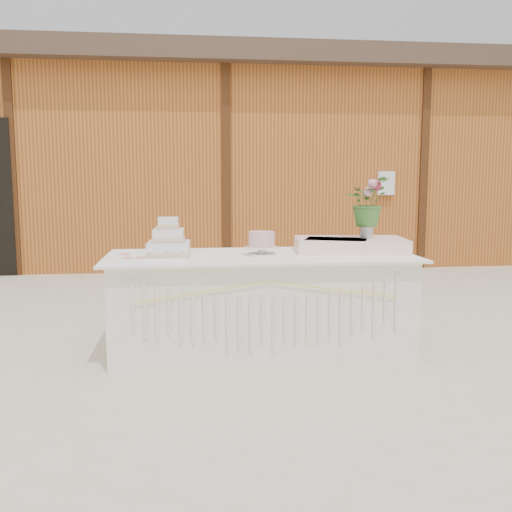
{
  "coord_description": "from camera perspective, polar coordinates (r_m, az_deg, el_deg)",
  "views": [
    {
      "loc": [
        -0.55,
        -4.39,
        1.36
      ],
      "look_at": [
        0.0,
        0.3,
        0.72
      ],
      "focal_mm": 40.0,
      "sensor_mm": 36.0,
      "label": 1
    }
  ],
  "objects": [
    {
      "name": "cake_table",
      "position": [
        4.53,
        0.45,
        -4.69
      ],
      "size": [
        2.4,
        1.0,
        0.77
      ],
      "color": "white",
      "rests_on": "ground"
    },
    {
      "name": "wedding_cake",
      "position": [
        4.46,
        -8.72,
        1.33
      ],
      "size": [
        0.34,
        0.34,
        0.3
      ],
      "rotation": [
        0.0,
        0.0,
        -0.04
      ],
      "color": "silver",
      "rests_on": "cake_table"
    },
    {
      "name": "flower_vase",
      "position": [
        4.74,
        11.0,
        2.65
      ],
      "size": [
        0.11,
        0.11,
        0.14
      ],
      "primitive_type": "cylinder",
      "color": "silver",
      "rests_on": "satin_runner"
    },
    {
      "name": "loose_flowers",
      "position": [
        4.47,
        -12.27,
        0.09
      ],
      "size": [
        0.19,
        0.4,
        0.02
      ],
      "primitive_type": null,
      "rotation": [
        0.0,
        0.0,
        0.08
      ],
      "color": "pink",
      "rests_on": "cake_table"
    },
    {
      "name": "satin_runner",
      "position": [
        4.72,
        9.4,
        1.11
      ],
      "size": [
        0.93,
        0.6,
        0.11
      ],
      "primitive_type": "cube",
      "rotation": [
        0.0,
        0.0,
        -0.11
      ],
      "color": "#FFD5CD",
      "rests_on": "cake_table"
    },
    {
      "name": "pink_cake_stand",
      "position": [
        4.44,
        0.57,
        1.41
      ],
      "size": [
        0.25,
        0.25,
        0.18
      ],
      "color": "white",
      "rests_on": "cake_table"
    },
    {
      "name": "bouquet",
      "position": [
        4.72,
        11.08,
        5.95
      ],
      "size": [
        0.48,
        0.48,
        0.4
      ],
      "primitive_type": "imported",
      "rotation": [
        0.0,
        0.0,
        0.78
      ],
      "color": "#3C6E2C",
      "rests_on": "flower_vase"
    },
    {
      "name": "barn",
      "position": [
        10.41,
        -3.77,
        9.41
      ],
      "size": [
        12.6,
        4.6,
        3.3
      ],
      "color": "#AA6123",
      "rests_on": "ground"
    },
    {
      "name": "ground",
      "position": [
        4.63,
        0.44,
        -9.36
      ],
      "size": [
        80.0,
        80.0,
        0.0
      ],
      "primitive_type": "plane",
      "color": "beige",
      "rests_on": "ground"
    }
  ]
}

